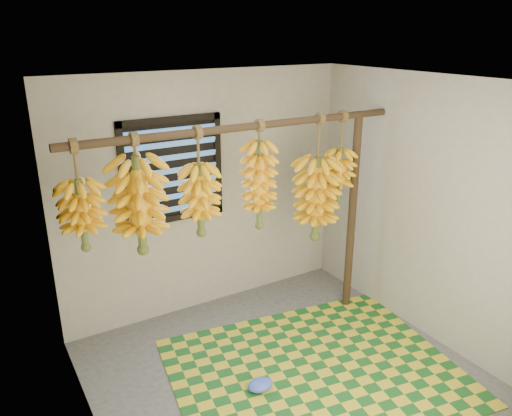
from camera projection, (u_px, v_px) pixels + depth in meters
floor at (290, 381)px, 4.13m from camera, size 3.00×3.00×0.01m
ceiling at (299, 83)px, 3.31m from camera, size 3.00×3.00×0.01m
wall_back at (206, 194)px, 4.94m from camera, size 3.00×0.01×2.40m
wall_left at (89, 302)px, 2.99m from camera, size 0.01×3.00×2.40m
wall_right at (432, 212)px, 4.45m from camera, size 0.01×3.00×2.40m
window at (173, 171)px, 4.64m from camera, size 1.00×0.04×1.00m
hanging_pole at (246, 127)px, 4.02m from camera, size 3.00×0.06×0.06m
support_post at (352, 216)px, 4.94m from camera, size 0.08×0.08×2.00m
woven_mat at (315, 371)px, 4.23m from camera, size 2.61×2.22×0.01m
plastic_bag at (260, 385)px, 4.00m from camera, size 0.22×0.17×0.09m
banana_bunch_a at (82, 215)px, 3.53m from camera, size 0.32×0.32×0.82m
banana_bunch_b at (139, 206)px, 3.74m from camera, size 0.41×0.41×0.94m
banana_bunch_c at (200, 200)px, 3.99m from camera, size 0.32×0.32×0.90m
banana_bunch_d at (259, 185)px, 4.25m from camera, size 0.29×0.29×0.95m
banana_bunch_e at (316, 199)px, 4.63m from camera, size 0.40×0.40×1.19m
banana_bunch_f at (339, 175)px, 4.69m from camera, size 0.29×0.29×0.86m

